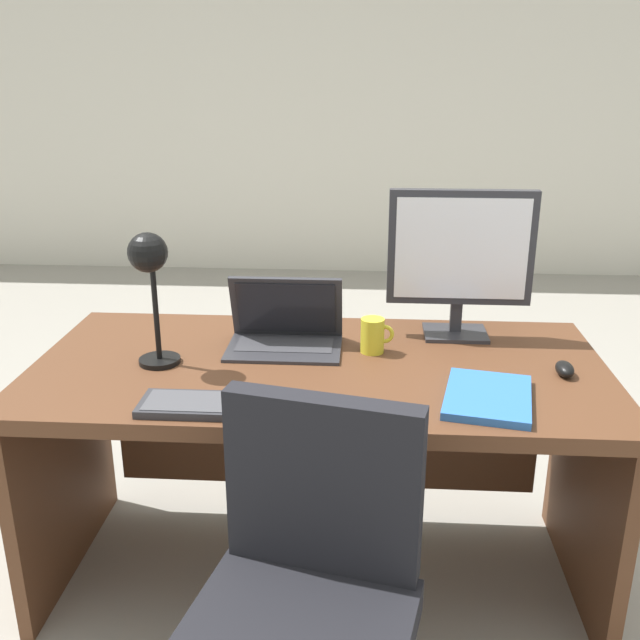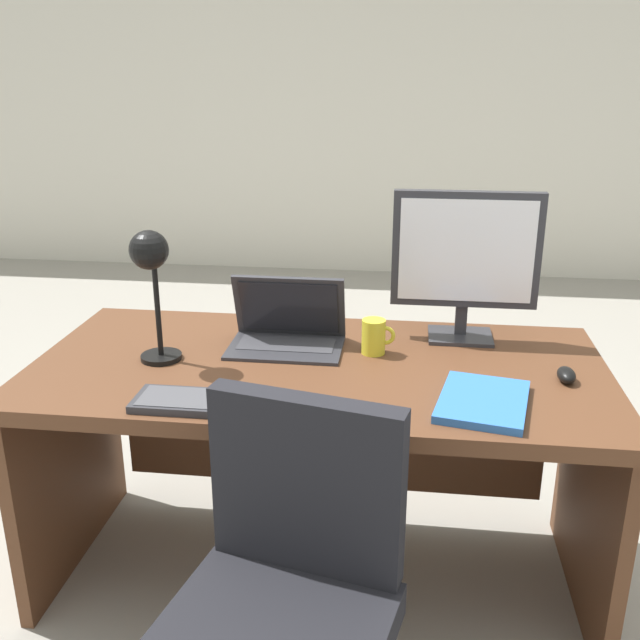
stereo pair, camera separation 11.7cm
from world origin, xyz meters
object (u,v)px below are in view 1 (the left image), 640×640
at_px(desk, 320,416).
at_px(monitor, 460,254).
at_px(keyboard, 216,405).
at_px(laptop, 285,325).
at_px(mouse, 565,369).
at_px(desk_lamp, 150,270).
at_px(coffee_mug, 373,335).
at_px(book, 488,397).

distance_m(desk, monitor, 0.66).
distance_m(desk, keyboard, 0.48).
bearing_deg(laptop, desk, -40.90).
distance_m(desk, laptop, 0.30).
bearing_deg(keyboard, laptop, 74.41).
xyz_separation_m(mouse, desk_lamp, (-1.15, -0.01, 0.27)).
xyz_separation_m(mouse, coffee_mug, (-0.53, 0.14, 0.03)).
xyz_separation_m(book, coffee_mug, (-0.30, 0.32, 0.04)).
bearing_deg(mouse, laptop, 167.31).
bearing_deg(desk, monitor, 27.49).
distance_m(mouse, coffee_mug, 0.55).
bearing_deg(mouse, monitor, 131.71).
bearing_deg(monitor, desk, -152.51).
bearing_deg(laptop, desk_lamp, -151.16).
xyz_separation_m(monitor, coffee_mug, (-0.26, -0.16, -0.22)).
xyz_separation_m(laptop, keyboard, (-0.13, -0.45, -0.06)).
distance_m(desk, coffee_mug, 0.30).
relative_size(monitor, mouse, 5.37).
bearing_deg(keyboard, desk_lamp, 130.65).
distance_m(laptop, book, 0.67).
bearing_deg(monitor, mouse, -48.29).
height_order(desk, mouse, mouse).
bearing_deg(coffee_mug, monitor, 31.56).
height_order(monitor, laptop, monitor).
bearing_deg(mouse, coffee_mug, 165.39).
xyz_separation_m(desk, laptop, (-0.11, 0.10, 0.26)).
height_order(mouse, desk_lamp, desk_lamp).
bearing_deg(desk, mouse, -6.83).
distance_m(desk, mouse, 0.73).
height_order(laptop, keyboard, laptop).
distance_m(desk_lamp, coffee_mug, 0.68).
bearing_deg(monitor, desk_lamp, -160.47).
bearing_deg(desk_lamp, keyboard, -49.35).
distance_m(laptop, desk_lamp, 0.46).
bearing_deg(keyboard, desk, 55.97).
relative_size(mouse, desk_lamp, 0.22).
relative_size(laptop, keyboard, 0.90).
bearing_deg(desk_lamp, coffee_mug, 13.70).
bearing_deg(book, keyboard, -172.18).
xyz_separation_m(desk, monitor, (0.42, 0.22, 0.46)).
height_order(desk, desk_lamp, desk_lamp).
relative_size(desk, mouse, 19.14).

